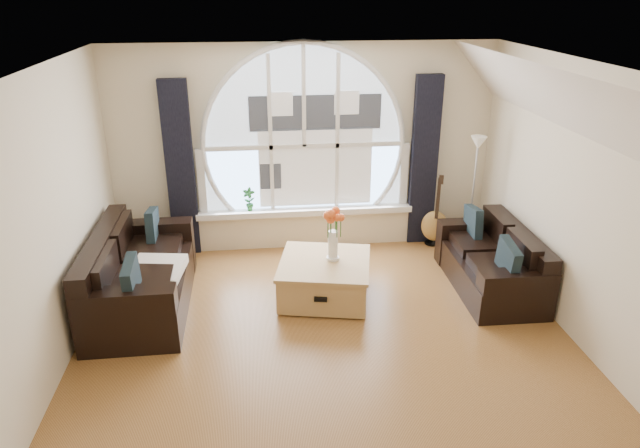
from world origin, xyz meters
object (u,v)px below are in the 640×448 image
at_px(coffee_chest, 325,277).
at_px(vase_flowers, 333,228).
at_px(sofa_left, 141,274).
at_px(potted_plant, 249,199).
at_px(guitar, 436,210).
at_px(floor_lamp, 472,197).
at_px(sofa_right, 491,257).

xyz_separation_m(coffee_chest, vase_flowers, (0.10, 0.04, 0.60)).
relative_size(coffee_chest, vase_flowers, 1.44).
bearing_deg(sofa_left, vase_flowers, -0.01).
relative_size(sofa_left, vase_flowers, 2.79).
xyz_separation_m(coffee_chest, potted_plant, (-0.84, 1.43, 0.46)).
height_order(coffee_chest, guitar, guitar).
distance_m(coffee_chest, floor_lamp, 2.32).
bearing_deg(vase_flowers, sofa_right, -1.32).
bearing_deg(sofa_right, coffee_chest, -179.04).
distance_m(sofa_left, guitar, 3.88).
bearing_deg(coffee_chest, guitar, 47.86).
bearing_deg(sofa_right, guitar, 105.33).
bearing_deg(vase_flowers, sofa_left, -179.66).
distance_m(sofa_right, potted_plant, 3.16).
height_order(sofa_left, guitar, guitar).
relative_size(vase_flowers, floor_lamp, 0.44).
xyz_separation_m(coffee_chest, floor_lamp, (2.05, 0.94, 0.55)).
bearing_deg(potted_plant, sofa_left, -130.45).
xyz_separation_m(guitar, potted_plant, (-2.50, 0.23, 0.18)).
relative_size(sofa_left, coffee_chest, 1.94).
height_order(sofa_left, vase_flowers, vase_flowers).
xyz_separation_m(sofa_right, vase_flowers, (-1.87, 0.04, 0.44)).
distance_m(floor_lamp, guitar, 0.54).
xyz_separation_m(sofa_left, coffee_chest, (2.03, -0.03, -0.15)).
bearing_deg(sofa_left, sofa_right, -0.79).
xyz_separation_m(vase_flowers, potted_plant, (-0.94, 1.39, -0.14)).
xyz_separation_m(vase_flowers, floor_lamp, (1.95, 0.90, -0.04)).
bearing_deg(vase_flowers, guitar, 36.61).
distance_m(sofa_left, coffee_chest, 2.04).
relative_size(coffee_chest, guitar, 0.95).
bearing_deg(sofa_right, vase_flowers, 179.67).
bearing_deg(sofa_left, guitar, 17.27).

